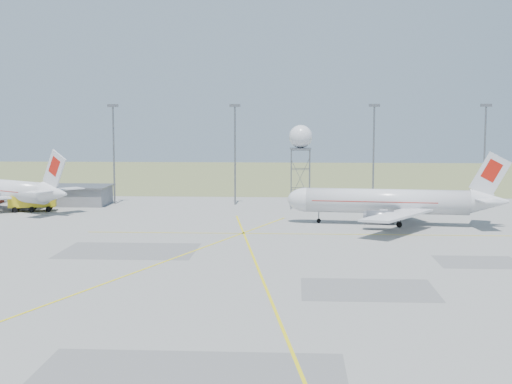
# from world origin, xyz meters

# --- Properties ---
(ground) EXTENTS (400.00, 400.00, 0.00)m
(ground) POSITION_xyz_m (0.00, 0.00, 0.00)
(ground) COLOR #969691
(ground) RESTS_ON ground
(grass_strip) EXTENTS (400.00, 120.00, 0.03)m
(grass_strip) POSITION_xyz_m (0.00, 140.00, 0.01)
(grass_strip) COLOR #5F6C3B
(grass_strip) RESTS_ON ground
(building_grey) EXTENTS (19.00, 10.00, 3.90)m
(building_grey) POSITION_xyz_m (-45.00, 64.00, 1.97)
(building_grey) COLOR gray
(building_grey) RESTS_ON ground
(mast_a) EXTENTS (2.20, 0.50, 20.50)m
(mast_a) POSITION_xyz_m (-35.00, 66.00, 12.07)
(mast_a) COLOR slate
(mast_a) RESTS_ON ground
(mast_b) EXTENTS (2.20, 0.50, 20.50)m
(mast_b) POSITION_xyz_m (-10.00, 66.00, 12.07)
(mast_b) COLOR slate
(mast_b) RESTS_ON ground
(mast_c) EXTENTS (2.20, 0.50, 20.50)m
(mast_c) POSITION_xyz_m (18.00, 66.00, 12.07)
(mast_c) COLOR slate
(mast_c) RESTS_ON ground
(mast_d) EXTENTS (2.20, 0.50, 20.50)m
(mast_d) POSITION_xyz_m (40.00, 66.00, 12.07)
(mast_d) COLOR slate
(mast_d) RESTS_ON ground
(airliner_main) EXTENTS (36.42, 35.22, 12.40)m
(airliner_main) POSITION_xyz_m (18.17, 40.54, 3.80)
(airliner_main) COLOR silver
(airliner_main) RESTS_ON ground
(airliner_far) EXTENTS (32.49, 29.77, 12.08)m
(airliner_far) POSITION_xyz_m (-54.43, 56.31, 3.70)
(airliner_far) COLOR silver
(airliner_far) RESTS_ON ground
(radar_tower) EXTENTS (4.52, 4.52, 16.35)m
(radar_tower) POSITION_xyz_m (3.29, 60.99, 9.17)
(radar_tower) COLOR slate
(radar_tower) RESTS_ON ground
(fire_truck) EXTENTS (9.09, 5.07, 3.46)m
(fire_truck) POSITION_xyz_m (-47.46, 53.64, 1.66)
(fire_truck) COLOR gold
(fire_truck) RESTS_ON ground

